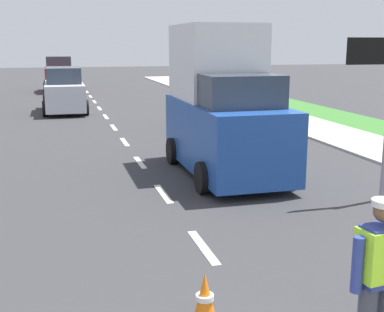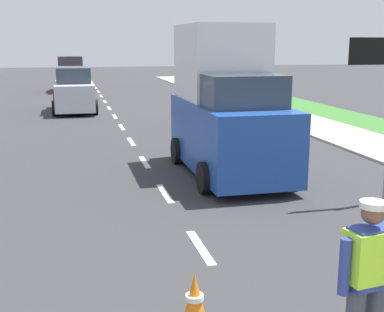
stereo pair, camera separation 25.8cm
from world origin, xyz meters
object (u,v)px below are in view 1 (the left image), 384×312
Objects in this scene: road_worker at (381,273)px; lane_direction_sign at (380,80)px; car_parked_far at (231,100)px; car_oncoming_second at (64,91)px; traffic_cone_far at (205,301)px; car_oncoming_third at (59,75)px; delivery_truck at (223,107)px.

lane_direction_sign reaches higher than road_worker.
lane_direction_sign is 9.72m from car_parked_far.
traffic_cone_far is at bearing -87.05° from car_oncoming_second.
car_parked_far is 1.02× the size of car_oncoming_third.
lane_direction_sign is at bearing 56.64° from road_worker.
traffic_cone_far is (-4.56, -3.70, -2.08)m from lane_direction_sign.
car_oncoming_second is (-5.92, 6.01, -0.09)m from car_parked_far.
car_oncoming_third is (-2.54, 31.01, 0.12)m from road_worker.
lane_direction_sign is at bearing 39.03° from traffic_cone_far.
car_parked_far is at bearing 76.47° from road_worker.
delivery_truck is (2.42, 6.71, 1.28)m from traffic_cone_far.
car_oncoming_second is at bearing 96.96° from road_worker.
lane_direction_sign is 4.84× the size of traffic_cone_far.
lane_direction_sign reaches higher than traffic_cone_far.
road_worker is at bearing -103.53° from car_parked_far.
delivery_truck is at bearing 70.15° from traffic_cone_far.
traffic_cone_far is 30.05m from car_oncoming_third.
road_worker is at bearing -123.36° from lane_direction_sign.
lane_direction_sign is at bearing -54.63° from delivery_truck.
road_worker is 14.71m from car_parked_far.
road_worker is at bearing -83.04° from car_oncoming_second.
lane_direction_sign reaches higher than car_oncoming_third.
delivery_truck is (0.94, 7.70, 0.68)m from road_worker.
car_oncoming_third reaches higher than traffic_cone_far.
car_oncoming_second is at bearing 134.59° from car_parked_far.
traffic_cone_far is at bearing 146.37° from road_worker.
car_oncoming_third is (-3.48, 23.31, -0.56)m from delivery_truck.
car_parked_far is at bearing 69.72° from traffic_cone_far.
car_parked_far reaches higher than traffic_cone_far.
traffic_cone_far is 0.16× the size of car_oncoming_third.
traffic_cone_far is 0.16× the size of car_parked_far.
traffic_cone_far is at bearing -109.85° from delivery_truck.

